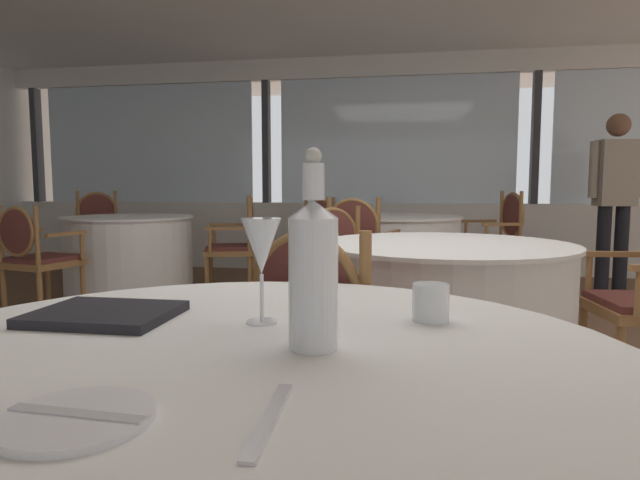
{
  "coord_description": "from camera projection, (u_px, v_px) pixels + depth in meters",
  "views": [
    {
      "loc": [
        0.2,
        -2.46,
        1.04
      ],
      "look_at": [
        0.02,
        -1.38,
        0.93
      ],
      "focal_mm": 29.96,
      "sensor_mm": 36.0,
      "label": 1
    }
  ],
  "objects": [
    {
      "name": "ground_plane",
      "position": [
        365.0,
        406.0,
        2.55
      ],
      "size": [
        14.46,
        14.46,
        0.0
      ],
      "primitive_type": "plane",
      "color": "brown"
    },
    {
      "name": "window_wall_far",
      "position": [
        395.0,
        187.0,
        6.54
      ],
      "size": [
        10.31,
        0.14,
        2.62
      ],
      "color": "silver",
      "rests_on": "ground_plane"
    },
    {
      "name": "side_plate",
      "position": [
        77.0,
        418.0,
        0.62
      ],
      "size": [
        0.18,
        0.18,
        0.01
      ],
      "primitive_type": "cylinder",
      "color": "white",
      "rests_on": "foreground_table"
    },
    {
      "name": "butter_knife",
      "position": [
        77.0,
        414.0,
        0.62
      ],
      "size": [
        0.17,
        0.03,
        0.0
      ],
      "primitive_type": "cube",
      "rotation": [
        0.0,
        0.0,
        -0.05
      ],
      "color": "silver",
      "rests_on": "foreground_table"
    },
    {
      "name": "dinner_fork",
      "position": [
        269.0,
        418.0,
        0.62
      ],
      "size": [
        0.03,
        0.21,
        0.0
      ],
      "primitive_type": "cube",
      "rotation": [
        0.0,
        0.0,
        1.62
      ],
      "color": "silver",
      "rests_on": "foreground_table"
    },
    {
      "name": "water_bottle",
      "position": [
        313.0,
        269.0,
        0.89
      ],
      "size": [
        0.08,
        0.08,
        0.34
      ],
      "color": "white",
      "rests_on": "foreground_table"
    },
    {
      "name": "wine_glass",
      "position": [
        261.0,
        248.0,
        1.06
      ],
      "size": [
        0.08,
        0.08,
        0.21
      ],
      "color": "white",
      "rests_on": "foreground_table"
    },
    {
      "name": "water_tumbler",
      "position": [
        431.0,
        302.0,
        1.09
      ],
      "size": [
        0.07,
        0.07,
        0.08
      ],
      "primitive_type": "cylinder",
      "color": "white",
      "rests_on": "foreground_table"
    },
    {
      "name": "menu_book",
      "position": [
        105.0,
        314.0,
        1.1
      ],
      "size": [
        0.28,
        0.22,
        0.02
      ],
      "primitive_type": "cube",
      "rotation": [
        0.0,
        0.0,
        0.01
      ],
      "color": "black",
      "rests_on": "foreground_table"
    },
    {
      "name": "background_table_0",
      "position": [
        130.0,
        256.0,
        5.11
      ],
      "size": [
        1.21,
        1.21,
        0.77
      ],
      "color": "white",
      "rests_on": "ground_plane"
    },
    {
      "name": "dining_chair_0_0",
      "position": [
        33.0,
        252.0,
        4.16
      ],
      "size": [
        0.61,
        0.56,
        0.91
      ],
      "rotation": [
        0.0,
        0.0,
        7.61
      ],
      "color": "olive",
      "rests_on": "ground_plane"
    },
    {
      "name": "dining_chair_0_1",
      "position": [
        239.0,
        238.0,
        5.2
      ],
      "size": [
        0.57,
        0.62,
        0.96
      ],
      "rotation": [
        0.0,
        0.0,
        9.7
      ],
      "color": "olive",
      "rests_on": "ground_plane"
    },
    {
      "name": "dining_chair_0_2",
      "position": [
        101.0,
        229.0,
        5.92
      ],
      "size": [
        0.66,
        0.66,
        1.0
      ],
      "rotation": [
        0.0,
        0.0,
        11.8
      ],
      "color": "olive",
      "rests_on": "ground_plane"
    },
    {
      "name": "background_table_1",
      "position": [
        394.0,
        255.0,
        5.2
      ],
      "size": [
        1.3,
        1.3,
        0.77
      ],
      "color": "white",
      "rests_on": "ground_plane"
    },
    {
      "name": "dining_chair_1_0",
      "position": [
        326.0,
        231.0,
        6.04
      ],
      "size": [
        0.66,
        0.66,
        0.93
      ],
      "rotation": [
        0.0,
        0.0,
        5.53
      ],
      "color": "olive",
      "rests_on": "ground_plane"
    },
    {
      "name": "dining_chair_1_1",
      "position": [
        358.0,
        248.0,
        4.19
      ],
      "size": [
        0.61,
        0.56,
        0.97
      ],
      "rotation": [
        0.0,
        0.0,
        7.62
      ],
      "color": "olive",
      "rests_on": "ground_plane"
    },
    {
      "name": "dining_chair_1_2",
      "position": [
        500.0,
        233.0,
        5.31
      ],
      "size": [
        0.57,
        0.62,
        1.01
      ],
      "rotation": [
        0.0,
        0.0,
        9.71
      ],
      "color": "olive",
      "rests_on": "ground_plane"
    },
    {
      "name": "background_table_2",
      "position": [
        442.0,
        319.0,
        2.66
      ],
      "size": [
        1.26,
        1.26,
        0.77
      ],
      "color": "white",
      "rests_on": "ground_plane"
    },
    {
      "name": "dining_chair_2_0",
      "position": [
        329.0,
        339.0,
        1.77
      ],
      "size": [
        0.64,
        0.61,
        0.92
      ],
      "rotation": [
        0.0,
        0.0,
        7.44
      ],
      "color": "olive",
      "rests_on": "ground_plane"
    },
    {
      "name": "dining_chair_2_2",
      "position": [
        341.0,
        263.0,
        3.59
      ],
      "size": [
        0.66,
        0.64,
        0.91
      ],
      "rotation": [
        0.0,
        0.0,
        11.63
      ],
      "color": "olive",
      "rests_on": "ground_plane"
    },
    {
      "name": "diner_person_0",
      "position": [
        615.0,
        191.0,
        5.25
      ],
      "size": [
        0.52,
        0.26,
        1.76
      ],
      "rotation": [
        0.0,
        0.0,
        4.89
      ],
      "color": "black",
      "rests_on": "ground_plane"
    }
  ]
}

